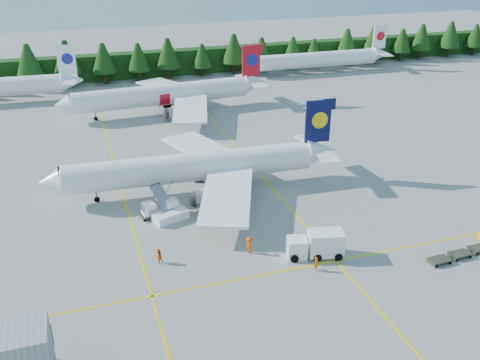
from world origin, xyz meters
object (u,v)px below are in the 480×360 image
object	(u,v)px
airliner_red	(159,95)
airstairs	(169,213)
service_truck	(315,244)
airliner_navy	(186,168)

from	to	relation	value
airliner_red	airstairs	distance (m)	43.33
service_truck	airstairs	bearing A→B (deg)	149.48
airliner_navy	airliner_red	world-z (taller)	airliner_red
service_truck	airliner_navy	bearing A→B (deg)	129.66
airliner_navy	airliner_red	bearing A→B (deg)	88.38
airliner_red	airstairs	size ratio (longest dim) A/B	6.34
airliner_red	airstairs	xyz separation A→B (m)	(-6.66, -42.73, -2.72)
airliner_red	airstairs	bearing A→B (deg)	-102.61
airstairs	service_truck	world-z (taller)	airstairs
airliner_red	airstairs	world-z (taller)	airliner_red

